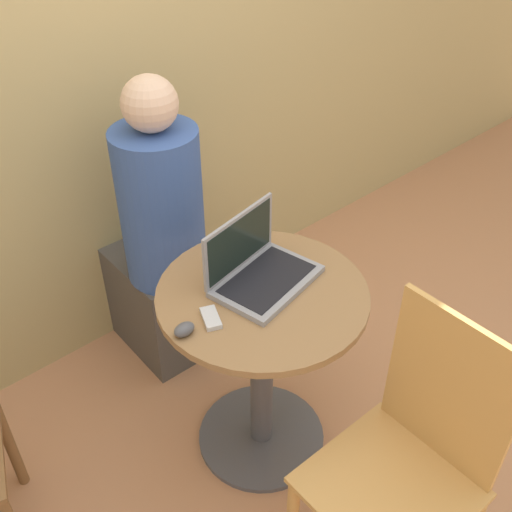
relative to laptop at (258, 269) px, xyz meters
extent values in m
plane|color=tan|center=(-0.03, -0.05, -0.77)|extent=(12.00, 12.00, 0.00)
cube|color=tan|center=(-0.03, 0.85, 0.53)|extent=(7.00, 0.05, 2.60)
cylinder|color=#4C4C51|center=(-0.03, -0.05, -0.76)|extent=(0.47, 0.47, 0.02)
cylinder|color=#4C4C51|center=(-0.03, -0.05, -0.41)|extent=(0.08, 0.08, 0.68)
cylinder|color=olive|center=(-0.03, -0.05, -0.06)|extent=(0.66, 0.66, 0.02)
cube|color=gray|center=(0.01, -0.03, -0.03)|extent=(0.36, 0.28, 0.02)
cube|color=black|center=(0.01, -0.03, -0.02)|extent=(0.32, 0.23, 0.00)
cube|color=gray|center=(-0.01, 0.07, 0.07)|extent=(0.32, 0.07, 0.19)
cube|color=black|center=(-0.01, 0.07, 0.07)|extent=(0.30, 0.06, 0.17)
cube|color=silver|center=(-0.23, -0.05, -0.04)|extent=(0.08, 0.10, 0.02)
ellipsoid|color=#4C4C51|center=(-0.32, -0.04, -0.03)|extent=(0.06, 0.04, 0.04)
cylinder|color=tan|center=(0.08, -0.47, -0.55)|extent=(0.04, 0.04, 0.44)
cube|color=tan|center=(-0.10, -0.64, -0.32)|extent=(0.41, 0.41, 0.02)
cube|color=tan|center=(0.09, -0.65, -0.07)|extent=(0.03, 0.37, 0.48)
cube|color=#4C4742|center=(-0.01, 0.63, -0.54)|extent=(0.30, 0.44, 0.46)
cylinder|color=#38569E|center=(-0.01, 0.52, -0.01)|extent=(0.31, 0.31, 0.60)
sphere|color=beige|center=(-0.01, 0.52, 0.38)|extent=(0.19, 0.19, 0.19)
cylinder|color=brown|center=(-0.78, 0.37, -0.55)|extent=(0.04, 0.04, 0.44)
camera|label=1|loc=(-0.98, -1.09, 1.15)|focal=42.00mm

